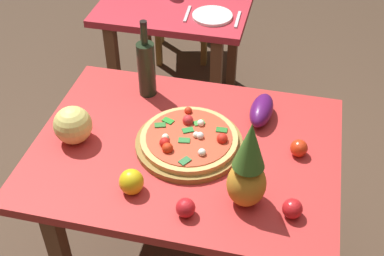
# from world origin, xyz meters

# --- Properties ---
(display_table) EXTENTS (1.18, 0.90, 0.77)m
(display_table) POSITION_xyz_m (0.00, 0.00, 0.67)
(display_table) COLOR brown
(display_table) RESTS_ON ground_plane
(background_table) EXTENTS (0.85, 0.71, 0.77)m
(background_table) POSITION_xyz_m (-0.35, 1.20, 0.63)
(background_table) COLOR brown
(background_table) RESTS_ON ground_plane
(pizza_board) EXTENTS (0.42, 0.42, 0.02)m
(pizza_board) POSITION_xyz_m (0.01, 0.01, 0.78)
(pizza_board) COLOR olive
(pizza_board) RESTS_ON display_table
(pizza) EXTENTS (0.38, 0.38, 0.06)m
(pizza) POSITION_xyz_m (0.01, 0.01, 0.81)
(pizza) COLOR #DFA85F
(pizza) RESTS_ON pizza_board
(wine_bottle) EXTENTS (0.08, 0.08, 0.35)m
(wine_bottle) POSITION_xyz_m (-0.25, 0.31, 0.90)
(wine_bottle) COLOR black
(wine_bottle) RESTS_ON display_table
(pineapple_left) EXTENTS (0.13, 0.13, 0.35)m
(pineapple_left) POSITION_xyz_m (0.27, -0.22, 0.93)
(pineapple_left) COLOR #C48627
(pineapple_left) RESTS_ON display_table
(melon) EXTENTS (0.15, 0.15, 0.15)m
(melon) POSITION_xyz_m (-0.43, -0.06, 0.85)
(melon) COLOR #DFD16E
(melon) RESTS_ON display_table
(bell_pepper) EXTENTS (0.09, 0.09, 0.10)m
(bell_pepper) POSITION_xyz_m (-0.13, -0.26, 0.81)
(bell_pepper) COLOR yellow
(bell_pepper) RESTS_ON display_table
(eggplant) EXTENTS (0.11, 0.21, 0.09)m
(eggplant) POSITION_xyz_m (0.26, 0.24, 0.82)
(eggplant) COLOR #4F1457
(eggplant) RESTS_ON display_table
(tomato_by_bottle) EXTENTS (0.07, 0.07, 0.07)m
(tomato_by_bottle) POSITION_xyz_m (0.08, -0.33, 0.80)
(tomato_by_bottle) COLOR red
(tomato_by_bottle) RESTS_ON display_table
(tomato_beside_pepper) EXTENTS (0.07, 0.07, 0.07)m
(tomato_beside_pepper) POSITION_xyz_m (0.43, 0.06, 0.80)
(tomato_beside_pepper) COLOR red
(tomato_beside_pepper) RESTS_ON display_table
(tomato_near_board) EXTENTS (0.07, 0.07, 0.07)m
(tomato_near_board) POSITION_xyz_m (0.43, -0.25, 0.80)
(tomato_near_board) COLOR red
(tomato_near_board) RESTS_ON display_table
(dinner_plate) EXTENTS (0.22, 0.22, 0.02)m
(dinner_plate) POSITION_xyz_m (-0.11, 1.05, 0.78)
(dinner_plate) COLOR white
(dinner_plate) RESTS_ON background_table
(fork_utensil) EXTENTS (0.03, 0.18, 0.01)m
(fork_utensil) POSITION_xyz_m (-0.25, 1.05, 0.77)
(fork_utensil) COLOR silver
(fork_utensil) RESTS_ON background_table
(knife_utensil) EXTENTS (0.02, 0.18, 0.01)m
(knife_utensil) POSITION_xyz_m (0.03, 1.05, 0.77)
(knife_utensil) COLOR silver
(knife_utensil) RESTS_ON background_table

